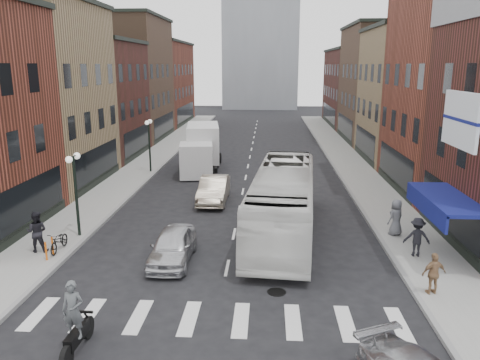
# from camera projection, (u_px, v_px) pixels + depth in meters

# --- Properties ---
(ground) EXTENTS (160.00, 160.00, 0.00)m
(ground) POSITION_uv_depth(u_px,v_px,m) (225.00, 279.00, 18.26)
(ground) COLOR black
(ground) RESTS_ON ground
(sidewalk_left) EXTENTS (3.00, 74.00, 0.15)m
(sidewalk_left) POSITION_uv_depth(u_px,v_px,m) (150.00, 162.00, 40.06)
(sidewalk_left) COLOR gray
(sidewalk_left) RESTS_ON ground
(sidewalk_right) EXTENTS (3.00, 74.00, 0.15)m
(sidewalk_right) POSITION_uv_depth(u_px,v_px,m) (350.00, 164.00, 39.07)
(sidewalk_right) COLOR gray
(sidewalk_right) RESTS_ON ground
(curb_left) EXTENTS (0.20, 74.00, 0.16)m
(curb_left) POSITION_uv_depth(u_px,v_px,m) (167.00, 163.00, 39.99)
(curb_left) COLOR gray
(curb_left) RESTS_ON ground
(curb_right) EXTENTS (0.20, 74.00, 0.16)m
(curb_right) POSITION_uv_depth(u_px,v_px,m) (332.00, 165.00, 39.18)
(curb_right) COLOR gray
(curb_right) RESTS_ON ground
(crosswalk_stripes) EXTENTS (12.00, 2.20, 0.01)m
(crosswalk_stripes) POSITION_uv_depth(u_px,v_px,m) (217.00, 319.00, 15.35)
(crosswalk_stripes) COLOR silver
(crosswalk_stripes) RESTS_ON ground
(bldg_left_mid_a) EXTENTS (10.30, 10.20, 12.30)m
(bldg_left_mid_a) POSITION_uv_depth(u_px,v_px,m) (20.00, 95.00, 31.23)
(bldg_left_mid_a) COLOR #997E54
(bldg_left_mid_a) RESTS_ON ground
(bldg_left_mid_b) EXTENTS (10.30, 10.20, 10.30)m
(bldg_left_mid_b) POSITION_uv_depth(u_px,v_px,m) (80.00, 100.00, 41.16)
(bldg_left_mid_b) COLOR #401F17
(bldg_left_mid_b) RESTS_ON ground
(bldg_left_far_a) EXTENTS (10.30, 12.20, 13.30)m
(bldg_left_far_a) POSITION_uv_depth(u_px,v_px,m) (118.00, 79.00, 51.46)
(bldg_left_far_a) COLOR brown
(bldg_left_far_a) RESTS_ON ground
(bldg_left_far_b) EXTENTS (10.30, 16.20, 11.30)m
(bldg_left_far_b) POSITION_uv_depth(u_px,v_px,m) (150.00, 83.00, 65.27)
(bldg_left_far_b) COLOR #60291B
(bldg_left_far_b) RESTS_ON ground
(bldg_right_mid_b) EXTENTS (10.30, 10.20, 11.30)m
(bldg_right_mid_b) POSITION_uv_depth(u_px,v_px,m) (428.00, 95.00, 39.30)
(bldg_right_mid_b) COLOR #997E54
(bldg_right_mid_b) RESTS_ON ground
(bldg_right_far_a) EXTENTS (10.30, 12.20, 12.30)m
(bldg_right_far_a) POSITION_uv_depth(u_px,v_px,m) (394.00, 84.00, 49.84)
(bldg_right_far_a) COLOR brown
(bldg_right_far_a) RESTS_ON ground
(bldg_right_far_b) EXTENTS (10.30, 16.20, 10.30)m
(bldg_right_far_b) POSITION_uv_depth(u_px,v_px,m) (367.00, 88.00, 63.65)
(bldg_right_far_b) COLOR #401F17
(bldg_right_far_b) RESTS_ON ground
(awning_blue) EXTENTS (1.80, 5.00, 0.78)m
(awning_blue) POSITION_uv_depth(u_px,v_px,m) (442.00, 200.00, 19.53)
(awning_blue) COLOR navy
(awning_blue) RESTS_ON ground
(billboard_sign) EXTENTS (1.52, 3.00, 3.70)m
(billboard_sign) POSITION_uv_depth(u_px,v_px,m) (463.00, 122.00, 16.78)
(billboard_sign) COLOR black
(billboard_sign) RESTS_ON ground
(streetlamp_near) EXTENTS (0.32, 1.22, 4.11)m
(streetlamp_near) POSITION_uv_depth(u_px,v_px,m) (75.00, 179.00, 21.87)
(streetlamp_near) COLOR black
(streetlamp_near) RESTS_ON ground
(streetlamp_far) EXTENTS (0.32, 1.22, 4.11)m
(streetlamp_far) POSITION_uv_depth(u_px,v_px,m) (149.00, 136.00, 35.44)
(streetlamp_far) COLOR black
(streetlamp_far) RESTS_ON ground
(bike_rack) EXTENTS (0.08, 0.68, 0.80)m
(bike_rack) POSITION_uv_depth(u_px,v_px,m) (49.00, 248.00, 19.83)
(bike_rack) COLOR #D8590C
(bike_rack) RESTS_ON sidewalk_left
(box_truck) EXTENTS (3.12, 8.27, 3.49)m
(box_truck) POSITION_uv_depth(u_px,v_px,m) (201.00, 149.00, 36.79)
(box_truck) COLOR silver
(box_truck) RESTS_ON ground
(motorcycle_rider) EXTENTS (0.64, 2.25, 2.29)m
(motorcycle_rider) POSITION_uv_depth(u_px,v_px,m) (75.00, 321.00, 13.24)
(motorcycle_rider) COLOR black
(motorcycle_rider) RESTS_ON ground
(transit_bus) EXTENTS (3.85, 12.12, 3.32)m
(transit_bus) POSITION_uv_depth(u_px,v_px,m) (283.00, 201.00, 22.79)
(transit_bus) COLOR silver
(transit_bus) RESTS_ON ground
(sedan_left_near) EXTENTS (1.67, 4.12, 1.40)m
(sedan_left_near) POSITION_uv_depth(u_px,v_px,m) (173.00, 246.00, 19.71)
(sedan_left_near) COLOR silver
(sedan_left_near) RESTS_ON ground
(sedan_left_far) EXTENTS (1.63, 4.65, 1.53)m
(sedan_left_far) POSITION_uv_depth(u_px,v_px,m) (214.00, 189.00, 28.40)
(sedan_left_far) COLOR #BBAD97
(sedan_left_far) RESTS_ON ground
(parked_bicycle) EXTENTS (0.61, 1.70, 0.89)m
(parked_bicycle) POSITION_uv_depth(u_px,v_px,m) (59.00, 241.00, 20.54)
(parked_bicycle) COLOR black
(parked_bicycle) RESTS_ON sidewalk_left
(ped_left_solo) EXTENTS (0.95, 0.62, 1.83)m
(ped_left_solo) POSITION_uv_depth(u_px,v_px,m) (37.00, 232.00, 20.35)
(ped_left_solo) COLOR black
(ped_left_solo) RESTS_ON sidewalk_left
(ped_right_a) EXTENTS (1.15, 0.64, 1.70)m
(ped_right_a) POSITION_uv_depth(u_px,v_px,m) (417.00, 237.00, 19.88)
(ped_right_a) COLOR black
(ped_right_a) RESTS_ON sidewalk_right
(ped_right_b) EXTENTS (0.99, 0.66, 1.55)m
(ped_right_b) POSITION_uv_depth(u_px,v_px,m) (434.00, 273.00, 16.58)
(ped_right_b) COLOR #8D6948
(ped_right_b) RESTS_ON sidewalk_right
(ped_right_c) EXTENTS (1.03, 0.95, 1.76)m
(ped_right_c) POSITION_uv_depth(u_px,v_px,m) (396.00, 217.00, 22.37)
(ped_right_c) COLOR slate
(ped_right_c) RESTS_ON sidewalk_right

